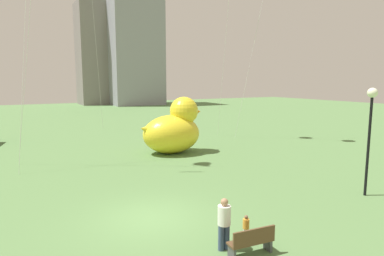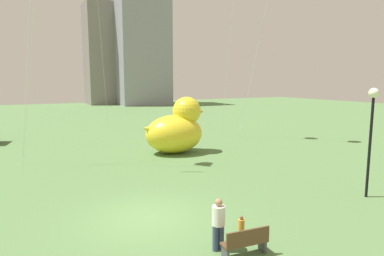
% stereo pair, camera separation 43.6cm
% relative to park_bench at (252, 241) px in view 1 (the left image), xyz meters
% --- Properties ---
extents(ground_plane, '(140.00, 140.00, 0.00)m').
position_rel_park_bench_xyz_m(ground_plane, '(-1.63, 4.05, -0.47)').
color(ground_plane, '#547A45').
extents(park_bench, '(1.48, 0.58, 0.90)m').
position_rel_park_bench_xyz_m(park_bench, '(0.00, 0.00, 0.00)').
color(park_bench, brown).
rests_on(park_bench, ground).
extents(person_adult, '(0.41, 0.41, 1.66)m').
position_rel_park_bench_xyz_m(person_adult, '(-0.52, 0.72, 0.45)').
color(person_adult, '#38476B').
rests_on(person_adult, ground).
extents(person_child, '(0.22, 0.22, 0.88)m').
position_rel_park_bench_xyz_m(person_child, '(0.43, 0.84, 0.02)').
color(person_child, silver).
rests_on(person_child, ground).
extents(giant_inflatable_duck, '(4.90, 3.14, 4.06)m').
position_rel_park_bench_xyz_m(giant_inflatable_duck, '(4.26, 14.24, 1.26)').
color(giant_inflatable_duck, yellow).
rests_on(giant_inflatable_duck, ground).
extents(lamppost, '(0.44, 0.44, 4.92)m').
position_rel_park_bench_xyz_m(lamppost, '(7.98, 1.73, 3.18)').
color(lamppost, black).
rests_on(lamppost, ground).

